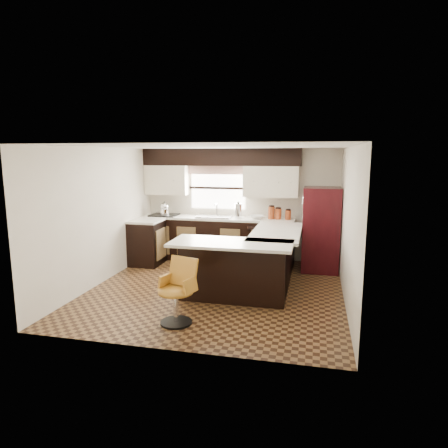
% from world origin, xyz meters
% --- Properties ---
extents(floor, '(4.40, 4.40, 0.00)m').
position_xyz_m(floor, '(0.00, 0.00, 0.00)').
color(floor, '#49301A').
rests_on(floor, ground).
extents(ceiling, '(4.40, 4.40, 0.00)m').
position_xyz_m(ceiling, '(0.00, 0.00, 2.40)').
color(ceiling, silver).
rests_on(ceiling, wall_back).
extents(wall_back, '(4.40, 0.00, 4.40)m').
position_xyz_m(wall_back, '(0.00, 2.20, 1.20)').
color(wall_back, beige).
rests_on(wall_back, floor).
extents(wall_front, '(4.40, 0.00, 4.40)m').
position_xyz_m(wall_front, '(0.00, -2.20, 1.20)').
color(wall_front, beige).
rests_on(wall_front, floor).
extents(wall_left, '(0.00, 4.40, 4.40)m').
position_xyz_m(wall_left, '(-2.10, 0.00, 1.20)').
color(wall_left, beige).
rests_on(wall_left, floor).
extents(wall_right, '(0.00, 4.40, 4.40)m').
position_xyz_m(wall_right, '(2.10, 0.00, 1.20)').
color(wall_right, beige).
rests_on(wall_right, floor).
extents(base_cab_back, '(3.30, 0.60, 0.90)m').
position_xyz_m(base_cab_back, '(-0.45, 1.90, 0.45)').
color(base_cab_back, black).
rests_on(base_cab_back, floor).
extents(base_cab_left, '(0.60, 0.70, 0.90)m').
position_xyz_m(base_cab_left, '(-1.80, 1.25, 0.45)').
color(base_cab_left, black).
rests_on(base_cab_left, floor).
extents(counter_back, '(3.30, 0.60, 0.04)m').
position_xyz_m(counter_back, '(-0.45, 1.90, 0.92)').
color(counter_back, silver).
rests_on(counter_back, base_cab_back).
extents(counter_left, '(0.60, 0.70, 0.04)m').
position_xyz_m(counter_left, '(-1.80, 1.25, 0.92)').
color(counter_left, silver).
rests_on(counter_left, base_cab_left).
extents(soffit, '(3.40, 0.35, 0.36)m').
position_xyz_m(soffit, '(-0.40, 2.03, 2.22)').
color(soffit, black).
rests_on(soffit, wall_back).
extents(upper_cab_left, '(0.94, 0.35, 0.64)m').
position_xyz_m(upper_cab_left, '(-1.62, 2.03, 1.72)').
color(upper_cab_left, beige).
rests_on(upper_cab_left, wall_back).
extents(upper_cab_right, '(1.14, 0.35, 0.64)m').
position_xyz_m(upper_cab_right, '(0.68, 2.03, 1.72)').
color(upper_cab_right, beige).
rests_on(upper_cab_right, wall_back).
extents(window_pane, '(1.20, 0.02, 0.90)m').
position_xyz_m(window_pane, '(-0.50, 2.18, 1.55)').
color(window_pane, white).
rests_on(window_pane, wall_back).
extents(valance, '(1.30, 0.06, 0.18)m').
position_xyz_m(valance, '(-0.50, 2.14, 1.94)').
color(valance, '#D19B93').
rests_on(valance, wall_back).
extents(sink, '(0.75, 0.45, 0.03)m').
position_xyz_m(sink, '(-0.50, 1.88, 0.96)').
color(sink, '#B2B2B7').
rests_on(sink, counter_back).
extents(dishwasher, '(0.58, 0.03, 0.78)m').
position_xyz_m(dishwasher, '(0.55, 1.61, 0.43)').
color(dishwasher, black).
rests_on(dishwasher, floor).
extents(cooktop, '(0.58, 0.50, 0.02)m').
position_xyz_m(cooktop, '(-1.65, 1.88, 0.96)').
color(cooktop, black).
rests_on(cooktop, counter_back).
extents(peninsula_long, '(0.60, 1.95, 0.90)m').
position_xyz_m(peninsula_long, '(0.90, 0.62, 0.45)').
color(peninsula_long, black).
rests_on(peninsula_long, floor).
extents(peninsula_return, '(1.65, 0.60, 0.90)m').
position_xyz_m(peninsula_return, '(0.38, -0.35, 0.45)').
color(peninsula_return, black).
rests_on(peninsula_return, floor).
extents(counter_pen_long, '(0.84, 1.95, 0.04)m').
position_xyz_m(counter_pen_long, '(0.95, 0.62, 0.92)').
color(counter_pen_long, silver).
rests_on(counter_pen_long, peninsula_long).
extents(counter_pen_return, '(1.89, 0.84, 0.04)m').
position_xyz_m(counter_pen_return, '(0.35, -0.44, 0.92)').
color(counter_pen_return, silver).
rests_on(counter_pen_return, peninsula_return).
extents(refrigerator, '(0.71, 0.68, 1.65)m').
position_xyz_m(refrigerator, '(1.73, 1.58, 0.83)').
color(refrigerator, black).
rests_on(refrigerator, floor).
extents(bar_chair, '(0.60, 0.60, 0.89)m').
position_xyz_m(bar_chair, '(-0.19, -1.47, 0.45)').
color(bar_chair, '#B57823').
rests_on(bar_chair, floor).
extents(kettle, '(0.21, 0.21, 0.28)m').
position_xyz_m(kettle, '(-1.64, 1.88, 1.11)').
color(kettle, silver).
rests_on(kettle, cooktop).
extents(percolator, '(0.15, 0.15, 0.31)m').
position_xyz_m(percolator, '(0.01, 1.90, 1.10)').
color(percolator, silver).
rests_on(percolator, counter_back).
extents(mixing_bowl, '(0.32, 0.32, 0.07)m').
position_xyz_m(mixing_bowl, '(0.41, 1.90, 0.98)').
color(mixing_bowl, white).
rests_on(mixing_bowl, counter_back).
extents(canister_large, '(0.13, 0.13, 0.26)m').
position_xyz_m(canister_large, '(0.71, 1.92, 1.07)').
color(canister_large, '#903B19').
rests_on(canister_large, counter_back).
extents(canister_med, '(0.14, 0.14, 0.22)m').
position_xyz_m(canister_med, '(0.85, 1.92, 1.06)').
color(canister_med, '#903B19').
rests_on(canister_med, counter_back).
extents(canister_small, '(0.12, 0.12, 0.19)m').
position_xyz_m(canister_small, '(1.06, 1.92, 1.04)').
color(canister_small, '#903B19').
rests_on(canister_small, counter_back).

